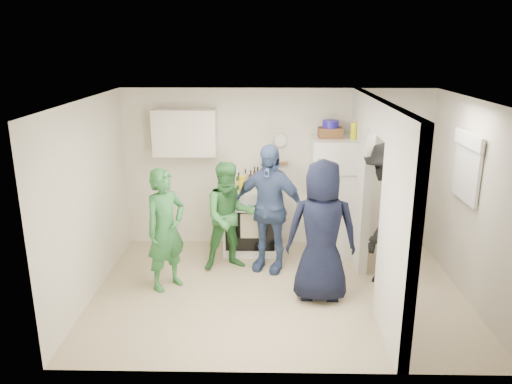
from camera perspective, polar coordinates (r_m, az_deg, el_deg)
floor at (r=6.73m, az=2.54°, el=-11.26°), size 4.80×4.80×0.00m
wall_back at (r=7.88m, az=2.37°, el=2.71°), size 4.80×0.00×4.80m
wall_front at (r=4.65m, az=3.22°, el=-7.47°), size 4.80×0.00×4.80m
wall_left at (r=6.63m, az=-18.55°, el=-0.89°), size 0.00×3.40×3.40m
wall_right at (r=6.75m, az=23.50°, el=-1.11°), size 0.00×3.40×3.40m
ceiling at (r=5.98m, az=2.85°, el=10.41°), size 4.80×4.80×0.00m
partition_pier_back at (r=7.42m, az=11.77°, el=1.49°), size 0.12×1.20×2.50m
partition_pier_front at (r=5.38m, az=15.91°, el=-4.68°), size 0.12×1.20×2.50m
partition_header at (r=6.16m, az=14.17°, el=8.23°), size 0.12×1.00×0.40m
stove at (r=7.78m, az=-0.60°, el=-3.15°), size 0.86×0.71×1.02m
upper_cabinet at (r=7.67m, az=-8.13°, el=6.76°), size 0.95×0.34×0.70m
fridge at (r=7.70m, az=8.95°, el=-0.53°), size 0.74×0.72×1.80m
wicker_basket at (r=7.50m, az=8.47°, el=6.73°), size 0.35×0.25×0.15m
blue_bowl at (r=7.48m, az=8.51°, el=7.71°), size 0.24×0.24×0.11m
yellow_cup_stack_top at (r=7.40m, az=11.11°, el=6.85°), size 0.09×0.09×0.25m
wall_clock at (r=7.76m, az=2.79°, el=5.89°), size 0.22×0.02×0.22m
spice_shelf at (r=7.81m, az=2.39°, el=3.33°), size 0.35×0.08×0.03m
nook_window at (r=6.82m, az=23.12°, el=2.61°), size 0.03×0.70×0.80m
nook_window_frame at (r=6.82m, az=23.01°, el=2.61°), size 0.04×0.76×0.86m
nook_valance at (r=6.74m, az=23.14°, el=5.50°), size 0.04×0.82×0.18m
yellow_cup_stack_stove at (r=7.38m, az=-1.60°, el=0.92°), size 0.09×0.09×0.25m
red_cup at (r=7.41m, az=1.04°, el=0.47°), size 0.09×0.09×0.12m
person_green_left at (r=6.62m, az=-10.29°, el=-4.25°), size 0.69×0.70×1.63m
person_green_center at (r=7.09m, az=-3.03°, el=-2.81°), size 0.90×0.79×1.58m
person_denim at (r=7.02m, az=1.43°, el=-1.88°), size 1.16×0.81×1.83m
person_navy at (r=6.25m, az=7.52°, el=-4.51°), size 0.91×0.61×1.81m
person_nook at (r=6.91m, az=14.75°, el=-2.31°), size 1.19×1.44×1.93m
bottle_a at (r=7.71m, az=-2.63°, el=1.78°), size 0.06×0.06×0.30m
bottle_b at (r=7.53m, az=-1.99°, el=1.27°), size 0.08×0.08×0.26m
bottle_c at (r=7.71m, az=-1.21°, el=1.69°), size 0.06×0.06×0.27m
bottle_d at (r=7.55m, az=-0.61°, el=1.44°), size 0.07×0.07×0.29m
bottle_e at (r=7.76m, az=0.19°, el=1.85°), size 0.08×0.08×0.28m
bottle_f at (r=7.61m, az=0.60°, el=1.61°), size 0.08×0.08×0.30m
bottle_g at (r=7.71m, az=1.28°, el=1.77°), size 0.07×0.07×0.29m
bottle_h at (r=7.48m, az=-2.96°, el=1.42°), size 0.07×0.07×0.32m
bottle_i at (r=7.65m, az=-0.16°, el=1.76°), size 0.06×0.06×0.31m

